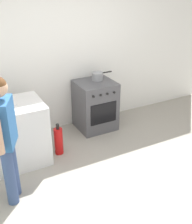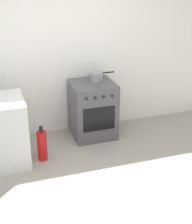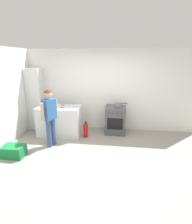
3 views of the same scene
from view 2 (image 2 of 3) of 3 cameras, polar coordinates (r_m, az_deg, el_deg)
ground_plane at (r=4.02m, az=1.65°, el=-14.49°), size 8.00×8.00×0.00m
back_wall at (r=5.16m, az=-5.62°, el=10.44°), size 6.00×0.10×2.60m
oven_left at (r=5.18m, az=-0.54°, el=0.42°), size 0.63×0.62×0.85m
pot at (r=5.10m, az=0.10°, el=5.92°), size 0.37×0.19×0.13m
fire_extinguisher at (r=4.68m, az=-8.95°, el=-5.49°), size 0.13×0.13×0.50m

